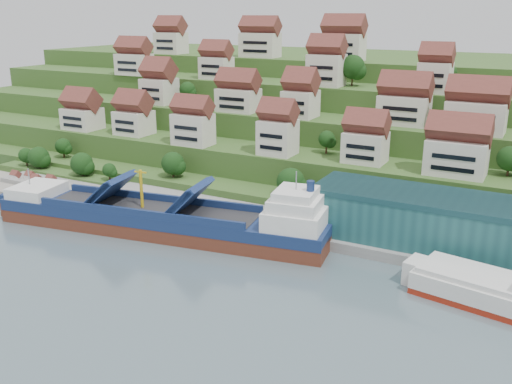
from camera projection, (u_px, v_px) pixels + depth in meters
The scene contains 11 objects.
ground at pixel (193, 240), 121.02m from camera, with size 300.00×300.00×0.00m, color slate.
quay at pixel (308, 229), 124.31m from camera, with size 180.00×14.00×2.20m, color gray.
pebble_beach at pixel (43, 186), 157.02m from camera, with size 45.00×20.00×1.00m, color gray.
hillside at pixel (355, 115), 204.81m from camera, with size 260.00×128.00×31.00m.
hillside_village at pixel (319, 95), 161.86m from camera, with size 153.01×62.99×28.50m.
hillside_trees at pixel (250, 129), 156.11m from camera, with size 140.17×62.21×31.16m.
warehouse at pixel (466, 225), 109.76m from camera, with size 60.00×15.00×10.00m, color #205659.
flagpole at pixel (291, 209), 119.20m from camera, with size 1.28×0.16×8.00m.
beach_huts at pixel (33, 180), 156.38m from camera, with size 14.40×3.70×2.20m.
cargo_ship at pixel (167, 220), 123.48m from camera, with size 76.00×23.02×16.62m.
second_ship at pixel (503, 294), 93.01m from camera, with size 28.56×14.71×7.89m.
Camera 1 is at (64.68, -92.66, 46.48)m, focal length 40.00 mm.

